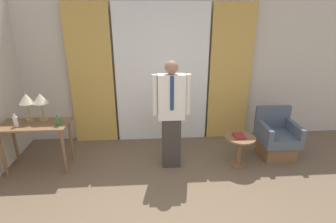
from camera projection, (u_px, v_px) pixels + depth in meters
name	position (u px, v px, depth m)	size (l,w,h in m)	color
wall_back	(162.00, 71.00, 4.99)	(10.00, 0.06, 2.70)	beige
curtain_sheer_center	(162.00, 75.00, 4.89)	(1.72, 0.06, 2.58)	white
curtain_drape_left	(91.00, 77.00, 4.80)	(0.79, 0.06, 2.58)	gold
curtain_drape_right	(230.00, 74.00, 4.97)	(0.79, 0.06, 2.58)	gold
desk	(36.00, 132.00, 4.09)	(1.03, 0.52, 0.78)	brown
table_lamp_left	(27.00, 100.00, 4.03)	(0.23, 0.23, 0.45)	#9E7F47
table_lamp_right	(41.00, 100.00, 4.05)	(0.23, 0.23, 0.45)	#9E7F47
bottle_near_edge	(58.00, 121.00, 3.96)	(0.07, 0.07, 0.17)	#336638
bottle_by_lamp	(16.00, 121.00, 3.92)	(0.07, 0.07, 0.20)	silver
person	(171.00, 112.00, 4.03)	(0.59, 0.20, 1.74)	#38332D
armchair	(276.00, 139.00, 4.57)	(0.61, 0.64, 0.85)	brown
side_table	(239.00, 146.00, 4.25)	(0.48, 0.48, 0.52)	brown
book	(239.00, 136.00, 4.20)	(0.16, 0.22, 0.03)	maroon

